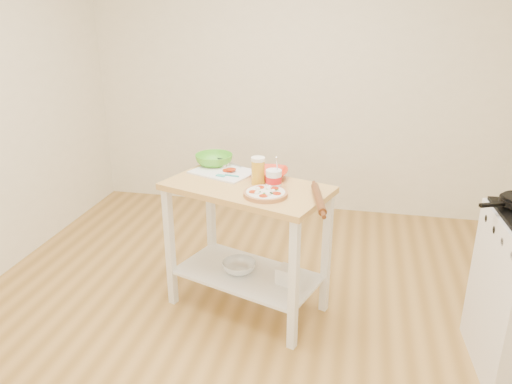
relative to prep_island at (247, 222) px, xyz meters
The scene contains 13 objects.
room_shell 0.80m from the prep_island, 85.45° to the right, with size 4.04×4.54×2.74m.
prep_island is the anchor object (origin of this frame).
pizza 0.35m from the prep_island, 45.30° to the right, with size 0.27×0.27×0.04m.
cutting_board 0.40m from the prep_island, 135.10° to the left, with size 0.48×0.43×0.04m.
spatula 0.34m from the prep_island, 145.92° to the left, with size 0.16×0.05×0.01m.
knife 0.55m from the prep_island, 121.79° to the left, with size 0.23×0.17×0.01m.
orange_bowl 0.36m from the prep_island, 56.31° to the left, with size 0.24×0.24×0.06m, color red.
green_bowl 0.56m from the prep_island, 132.73° to the left, with size 0.26×0.26×0.08m, color #51B429.
beer_pint 0.36m from the prep_island, 29.45° to the left, with size 0.09×0.09×0.18m.
yogurt_tub 0.37m from the prep_island, ahead, with size 0.10×0.10×0.22m.
rolling_pin 0.59m from the prep_island, 22.75° to the right, with size 0.05×0.05×0.41m, color brown.
shelf_glass_bowl 0.35m from the prep_island, behind, with size 0.23×0.23×0.07m, color silver.
shelf_bin 0.43m from the prep_island, 13.40° to the right, with size 0.11×0.11×0.11m, color white.
Camera 1 is at (0.65, -2.52, 2.00)m, focal length 35.00 mm.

